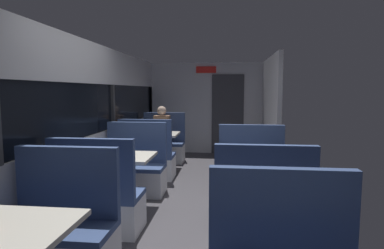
{
  "coord_description": "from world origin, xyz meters",
  "views": [
    {
      "loc": [
        0.53,
        -3.87,
        1.6
      ],
      "look_at": [
        0.01,
        0.82,
        1.09
      ],
      "focal_mm": 29.62,
      "sensor_mm": 36.0,
      "label": 1
    }
  ],
  "objects": [
    {
      "name": "bench_far_window_facing_end",
      "position": [
        -0.89,
        1.67,
        0.33
      ],
      "size": [
        0.95,
        0.5,
        1.1
      ],
      "color": "silver",
      "rests_on": "ground_plane"
    },
    {
      "name": "bench_far_window_facing_entry",
      "position": [
        -0.89,
        3.06,
        0.33
      ],
      "size": [
        0.95,
        0.5,
        1.1
      ],
      "color": "silver",
      "rests_on": "ground_plane"
    },
    {
      "name": "carriage_end_bulkhead",
      "position": [
        0.06,
        4.19,
        1.14
      ],
      "size": [
        2.9,
        0.11,
        2.3
      ],
      "color": "#B2B2B7",
      "rests_on": "ground_plane"
    },
    {
      "name": "dining_table_near_window",
      "position": [
        -0.89,
        -2.09,
        0.64
      ],
      "size": [
        0.9,
        0.7,
        0.74
      ],
      "color": "#9E9EA3",
      "rests_on": "ground_plane"
    },
    {
      "name": "ground_plane",
      "position": [
        0.0,
        0.0,
        -0.01
      ],
      "size": [
        3.3,
        9.2,
        0.02
      ],
      "primitive_type": "cube",
      "color": "#423F44"
    },
    {
      "name": "seated_passenger",
      "position": [
        -0.89,
        2.99,
        0.54
      ],
      "size": [
        0.47,
        0.55,
        1.26
      ],
      "color": "#26262D",
      "rests_on": "ground_plane"
    },
    {
      "name": "dining_table_far_window",
      "position": [
        -0.89,
        2.37,
        0.64
      ],
      "size": [
        0.9,
        0.7,
        0.74
      ],
      "color": "#9E9EA3",
      "rests_on": "ground_plane"
    },
    {
      "name": "bench_rear_aisle_facing_end",
      "position": [
        0.89,
        -0.76,
        0.33
      ],
      "size": [
        0.95,
        0.5,
        1.1
      ],
      "color": "silver",
      "rests_on": "ground_plane"
    },
    {
      "name": "dining_table_rear_aisle",
      "position": [
        0.89,
        -0.06,
        0.64
      ],
      "size": [
        0.9,
        0.7,
        0.74
      ],
      "color": "#9E9EA3",
      "rests_on": "ground_plane"
    },
    {
      "name": "bench_rear_aisle_facing_entry",
      "position": [
        0.89,
        0.64,
        0.33
      ],
      "size": [
        0.95,
        0.5,
        1.1
      ],
      "color": "silver",
      "rests_on": "ground_plane"
    },
    {
      "name": "carriage_aisle_panel_right",
      "position": [
        1.45,
        3.0,
        1.15
      ],
      "size": [
        0.08,
        2.4,
        2.3
      ],
      "primitive_type": "cube",
      "color": "#B2B2B7",
      "rests_on": "ground_plane"
    },
    {
      "name": "bench_mid_window_facing_entry",
      "position": [
        -0.89,
        0.84,
        0.33
      ],
      "size": [
        0.95,
        0.5,
        1.1
      ],
      "color": "silver",
      "rests_on": "ground_plane"
    },
    {
      "name": "bench_near_window_facing_entry",
      "position": [
        -0.89,
        -1.39,
        0.33
      ],
      "size": [
        0.95,
        0.5,
        1.1
      ],
      "color": "silver",
      "rests_on": "ground_plane"
    },
    {
      "name": "bench_mid_window_facing_end",
      "position": [
        -0.89,
        -0.56,
        0.33
      ],
      "size": [
        0.95,
        0.5,
        1.1
      ],
      "color": "silver",
      "rests_on": "ground_plane"
    },
    {
      "name": "carriage_window_panel_left",
      "position": [
        -1.45,
        0.0,
        1.11
      ],
      "size": [
        0.09,
        8.48,
        2.3
      ],
      "color": "#B2B2B7",
      "rests_on": "ground_plane"
    },
    {
      "name": "dining_table_mid_window",
      "position": [
        -0.89,
        0.14,
        0.64
      ],
      "size": [
        0.9,
        0.7,
        0.74
      ],
      "color": "#9E9EA3",
      "rests_on": "ground_plane"
    }
  ]
}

